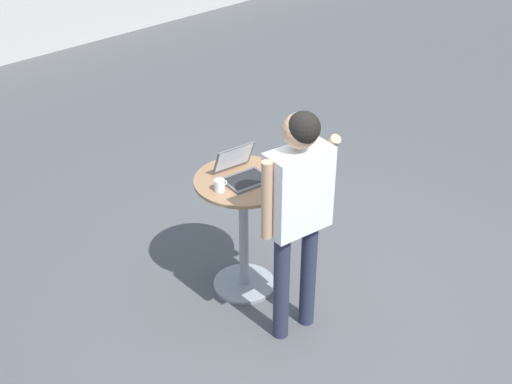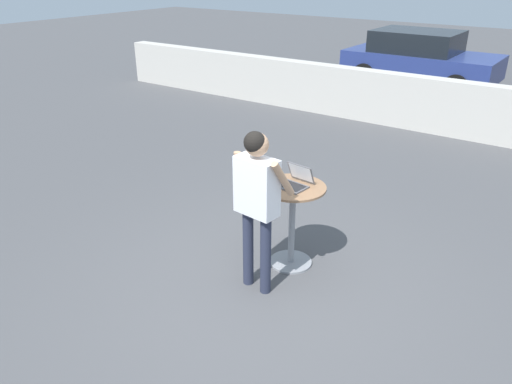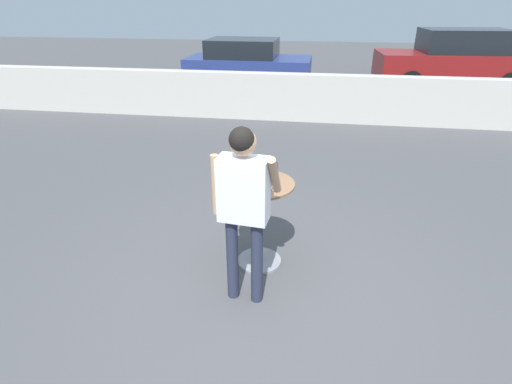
{
  "view_description": "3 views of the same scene",
  "coord_description": "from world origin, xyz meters",
  "px_view_note": "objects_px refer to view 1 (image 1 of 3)",
  "views": [
    {
      "loc": [
        -2.95,
        -2.64,
        3.52
      ],
      "look_at": [
        -0.23,
        0.41,
        0.99
      ],
      "focal_mm": 50.0,
      "sensor_mm": 36.0,
      "label": 1
    },
    {
      "loc": [
        2.28,
        -3.51,
        3.11
      ],
      "look_at": [
        -0.37,
        0.26,
        0.97
      ],
      "focal_mm": 35.0,
      "sensor_mm": 36.0,
      "label": 2
    },
    {
      "loc": [
        0.37,
        -2.93,
        2.62
      ],
      "look_at": [
        -0.14,
        0.35,
        0.99
      ],
      "focal_mm": 28.0,
      "sensor_mm": 36.0,
      "label": 3
    }
  ],
  "objects_px": {
    "cafe_table": "(244,219)",
    "coffee_mug": "(220,185)",
    "standing_person": "(298,198)",
    "laptop": "(242,172)"
  },
  "relations": [
    {
      "from": "laptop",
      "to": "cafe_table",
      "type": "bearing_deg",
      "value": -108.22
    },
    {
      "from": "cafe_table",
      "to": "coffee_mug",
      "type": "distance_m",
      "value": 0.44
    },
    {
      "from": "coffee_mug",
      "to": "standing_person",
      "type": "xyz_separation_m",
      "value": [
        0.16,
        -0.59,
        0.1
      ]
    },
    {
      "from": "cafe_table",
      "to": "standing_person",
      "type": "distance_m",
      "value": 0.77
    },
    {
      "from": "cafe_table",
      "to": "laptop",
      "type": "height_order",
      "value": "laptop"
    },
    {
      "from": "cafe_table",
      "to": "coffee_mug",
      "type": "height_order",
      "value": "coffee_mug"
    },
    {
      "from": "cafe_table",
      "to": "coffee_mug",
      "type": "bearing_deg",
      "value": -178.35
    },
    {
      "from": "laptop",
      "to": "standing_person",
      "type": "relative_size",
      "value": 0.21
    },
    {
      "from": "cafe_table",
      "to": "coffee_mug",
      "type": "relative_size",
      "value": 9.29
    },
    {
      "from": "standing_person",
      "to": "cafe_table",
      "type": "bearing_deg",
      "value": 84.91
    }
  ]
}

